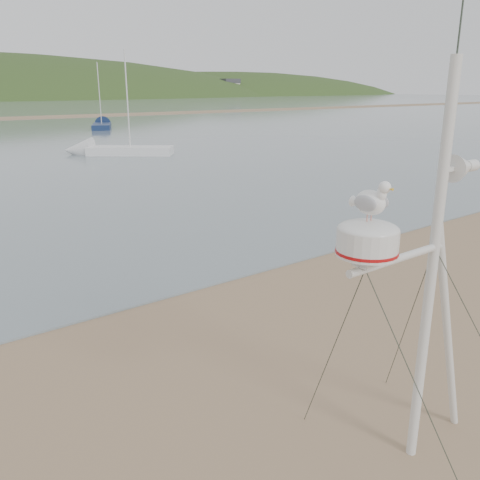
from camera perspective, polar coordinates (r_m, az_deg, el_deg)
mast_rig at (r=5.86m, az=19.86°, el=-12.36°), size 2.32×2.48×5.24m
sailboat_white_near at (r=32.90m, az=-15.18°, el=9.69°), size 6.23×5.52×6.69m
sailboat_blue_far at (r=56.10m, az=-15.17°, el=12.38°), size 4.55×7.06×6.97m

